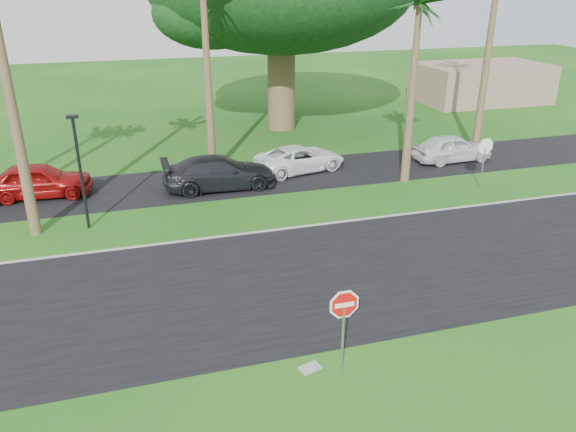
{
  "coord_description": "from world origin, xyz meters",
  "views": [
    {
      "loc": [
        -4.11,
        -13.8,
        9.41
      ],
      "look_at": [
        0.94,
        3.3,
        1.8
      ],
      "focal_mm": 35.0,
      "sensor_mm": 36.0,
      "label": 1
    }
  ],
  "objects_px": {
    "car_minivan": "(300,159)",
    "car_pickup": "(452,148)",
    "stop_sign_near": "(344,316)",
    "stop_sign_far": "(485,153)",
    "car_red": "(39,181)",
    "car_dark": "(219,173)"
  },
  "relations": [
    {
      "from": "stop_sign_near",
      "to": "car_minivan",
      "type": "distance_m",
      "value": 16.5
    },
    {
      "from": "stop_sign_near",
      "to": "stop_sign_far",
      "type": "height_order",
      "value": "same"
    },
    {
      "from": "stop_sign_near",
      "to": "car_pickup",
      "type": "height_order",
      "value": "stop_sign_near"
    },
    {
      "from": "stop_sign_far",
      "to": "car_minivan",
      "type": "relative_size",
      "value": 0.55
    },
    {
      "from": "stop_sign_far",
      "to": "car_pickup",
      "type": "height_order",
      "value": "stop_sign_far"
    },
    {
      "from": "stop_sign_far",
      "to": "car_pickup",
      "type": "bearing_deg",
      "value": -103.17
    },
    {
      "from": "stop_sign_near",
      "to": "car_pickup",
      "type": "relative_size",
      "value": 0.6
    },
    {
      "from": "car_red",
      "to": "car_dark",
      "type": "xyz_separation_m",
      "value": [
        8.17,
        -1.21,
        -0.01
      ]
    },
    {
      "from": "stop_sign_far",
      "to": "car_red",
      "type": "height_order",
      "value": "stop_sign_far"
    },
    {
      "from": "car_minivan",
      "to": "car_pickup",
      "type": "height_order",
      "value": "car_pickup"
    },
    {
      "from": "car_minivan",
      "to": "stop_sign_far",
      "type": "bearing_deg",
      "value": -135.83
    },
    {
      "from": "car_minivan",
      "to": "car_pickup",
      "type": "distance_m",
      "value": 8.57
    },
    {
      "from": "car_dark",
      "to": "car_minivan",
      "type": "xyz_separation_m",
      "value": [
        4.5,
        1.42,
        -0.12
      ]
    },
    {
      "from": "car_red",
      "to": "car_pickup",
      "type": "distance_m",
      "value": 21.21
    },
    {
      "from": "stop_sign_far",
      "to": "car_dark",
      "type": "height_order",
      "value": "stop_sign_far"
    },
    {
      "from": "stop_sign_far",
      "to": "car_minivan",
      "type": "xyz_separation_m",
      "value": [
        -7.55,
        4.98,
        -1.11
      ]
    },
    {
      "from": "stop_sign_far",
      "to": "car_pickup",
      "type": "xyz_separation_m",
      "value": [
        0.99,
        4.22,
        -1.03
      ]
    },
    {
      "from": "car_pickup",
      "to": "car_dark",
      "type": "bearing_deg",
      "value": 90.99
    },
    {
      "from": "stop_sign_near",
      "to": "car_pickup",
      "type": "distance_m",
      "value": 19.71
    },
    {
      "from": "stop_sign_near",
      "to": "car_dark",
      "type": "bearing_deg",
      "value": 92.15
    },
    {
      "from": "stop_sign_near",
      "to": "car_red",
      "type": "bearing_deg",
      "value": 118.94
    },
    {
      "from": "car_red",
      "to": "stop_sign_far",
      "type": "bearing_deg",
      "value": -99.51
    }
  ]
}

